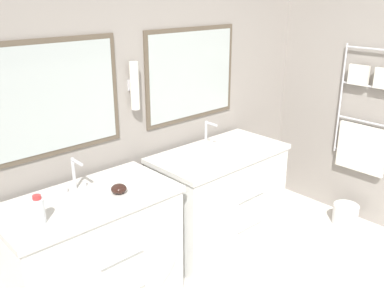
{
  "coord_description": "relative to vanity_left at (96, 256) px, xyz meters",
  "views": [
    {
      "loc": [
        -1.92,
        -0.73,
        2.13
      ],
      "look_at": [
        -0.0,
        1.34,
        1.12
      ],
      "focal_mm": 40.0,
      "sensor_mm": 36.0,
      "label": 1
    }
  ],
  "objects": [
    {
      "name": "waste_bin",
      "position": [
        2.36,
        -0.58,
        -0.33
      ],
      "size": [
        0.24,
        0.24,
        0.2
      ],
      "color": "silver",
      "rests_on": "ground_plane"
    },
    {
      "name": "vanity_left",
      "position": [
        0.0,
        0.0,
        0.0
      ],
      "size": [
        1.16,
        0.68,
        0.87
      ],
      "color": "white",
      "rests_on": "ground_plane"
    },
    {
      "name": "faucet_right",
      "position": [
        1.24,
        0.19,
        0.54
      ],
      "size": [
        0.17,
        0.14,
        0.23
      ],
      "color": "silver",
      "rests_on": "vanity_right"
    },
    {
      "name": "amenity_bowl",
      "position": [
        0.18,
        -0.05,
        0.46
      ],
      "size": [
        0.1,
        0.1,
        0.06
      ],
      "color": "black",
      "rests_on": "vanity_left"
    },
    {
      "name": "faucet_left",
      "position": [
        0.0,
        0.19,
        0.54
      ],
      "size": [
        0.17,
        0.14,
        0.23
      ],
      "color": "silver",
      "rests_on": "vanity_left"
    },
    {
      "name": "toiletry_bottle",
      "position": [
        -0.37,
        -0.06,
        0.51
      ],
      "size": [
        0.07,
        0.07,
        0.18
      ],
      "color": "silver",
      "rests_on": "vanity_left"
    },
    {
      "name": "wall_back",
      "position": [
        0.72,
        0.42,
        0.87
      ],
      "size": [
        5.32,
        0.15,
        2.6
      ],
      "color": "gray",
      "rests_on": "ground_plane"
    },
    {
      "name": "vanity_right",
      "position": [
        1.24,
        0.0,
        0.0
      ],
      "size": [
        1.16,
        0.68,
        0.87
      ],
      "color": "white",
      "rests_on": "ground_plane"
    },
    {
      "name": "wall_right",
      "position": [
        2.61,
        -0.66,
        0.85
      ],
      "size": [
        0.13,
        3.87,
        2.6
      ],
      "color": "gray",
      "rests_on": "ground_plane"
    }
  ]
}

